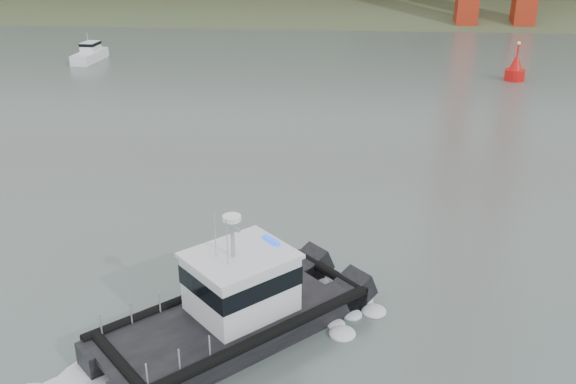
{
  "coord_description": "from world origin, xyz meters",
  "views": [
    {
      "loc": [
        0.92,
        -21.81,
        15.13
      ],
      "look_at": [
        -1.7,
        7.42,
        2.4
      ],
      "focal_mm": 40.0,
      "sensor_mm": 36.0,
      "label": 1
    }
  ],
  "objects": [
    {
      "name": "ground",
      "position": [
        0.0,
        0.0,
        0.0
      ],
      "size": [
        400.0,
        400.0,
        0.0
      ],
      "primitive_type": "plane",
      "color": "#48554F",
      "rests_on": "ground"
    },
    {
      "name": "patrol_boat",
      "position": [
        -3.0,
        -1.19,
        1.33
      ],
      "size": [
        10.61,
        10.42,
        5.3
      ],
      "rotation": [
        0.0,
        0.0,
        -0.8
      ],
      "color": "black",
      "rests_on": "ground"
    },
    {
      "name": "motorboat",
      "position": [
        -27.62,
        47.88,
        0.8
      ],
      "size": [
        2.33,
        5.96,
        3.21
      ],
      "rotation": [
        0.0,
        0.0,
        -0.07
      ],
      "color": "white",
      "rests_on": "ground"
    },
    {
      "name": "nav_buoy",
      "position": [
        17.65,
        42.71,
        1.06
      ],
      "size": [
        1.94,
        1.94,
        4.05
      ],
      "color": "red",
      "rests_on": "ground"
    }
  ]
}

